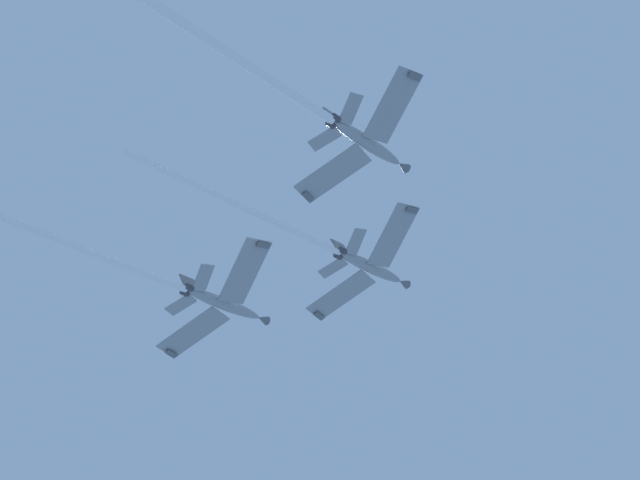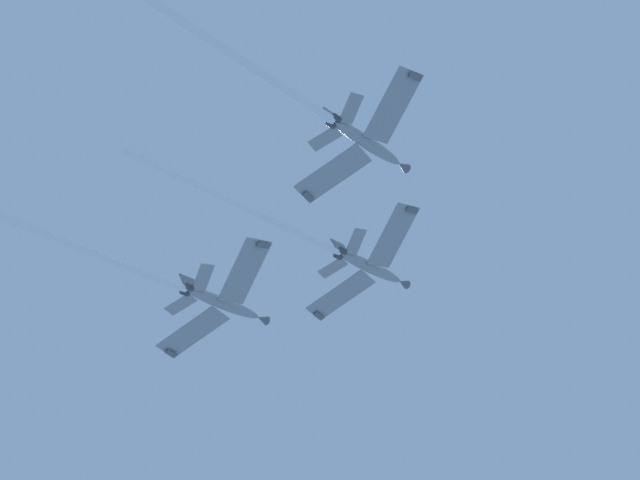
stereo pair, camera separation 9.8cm
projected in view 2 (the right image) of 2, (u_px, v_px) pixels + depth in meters
The scene contains 3 objects.
jet_lead at pixel (339, 252), 123.52m from camera, with size 37.29×24.33×23.07m.
jet_left_wing at pixel (175, 284), 116.55m from camera, with size 38.03×24.44×23.38m.
jet_right_wing at pixel (320, 112), 109.58m from camera, with size 34.80×22.31×20.53m.
Camera 2 is at (-43.64, -38.19, 1.85)m, focal length 55.67 mm.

